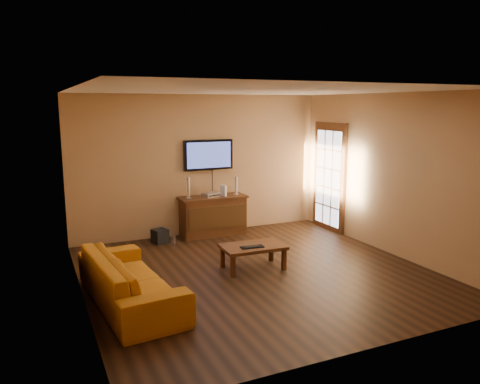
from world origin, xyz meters
TOP-DOWN VIEW (x-y plane):
  - ground_plane at (0.00, 0.00)m, footprint 5.00×5.00m
  - room_walls at (0.00, 0.62)m, footprint 5.00×5.00m
  - french_door at (2.46, 1.70)m, footprint 0.07×1.02m
  - media_console at (0.16, 2.24)m, footprint 1.31×0.50m
  - television at (0.16, 2.45)m, footprint 0.99×0.08m
  - coffee_table at (0.02, 0.18)m, footprint 0.98×0.62m
  - sofa at (-1.96, -0.31)m, footprint 0.84×2.22m
  - speaker_left at (-0.32, 2.28)m, footprint 0.11×0.11m
  - speaker_right at (0.64, 2.24)m, footprint 0.10×0.10m
  - av_receiver at (0.12, 2.26)m, footprint 0.36×0.30m
  - game_console at (0.36, 2.21)m, footprint 0.09×0.16m
  - subwoofer at (-0.93, 2.14)m, footprint 0.31×0.31m
  - bottle at (-0.76, 1.85)m, footprint 0.07×0.07m
  - keyboard at (-0.04, 0.09)m, footprint 0.36×0.16m

SIDE VIEW (x-z plane):
  - ground_plane at x=0.00m, z-range 0.00..0.00m
  - bottle at x=-0.76m, z-range -0.01..0.20m
  - subwoofer at x=-0.93m, z-range 0.00..0.25m
  - coffee_table at x=0.02m, z-range 0.14..0.51m
  - media_console at x=0.16m, z-range 0.00..0.77m
  - keyboard at x=-0.04m, z-range 0.38..0.40m
  - sofa at x=-1.96m, z-range 0.00..0.85m
  - av_receiver at x=0.12m, z-range 0.76..0.83m
  - game_console at x=0.36m, z-range 0.76..0.97m
  - speaker_right at x=0.64m, z-range 0.75..1.10m
  - speaker_left at x=-0.32m, z-range 0.75..1.14m
  - french_door at x=2.46m, z-range -0.06..2.16m
  - television at x=0.16m, z-range 1.25..1.84m
  - room_walls at x=0.00m, z-range -0.81..4.19m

